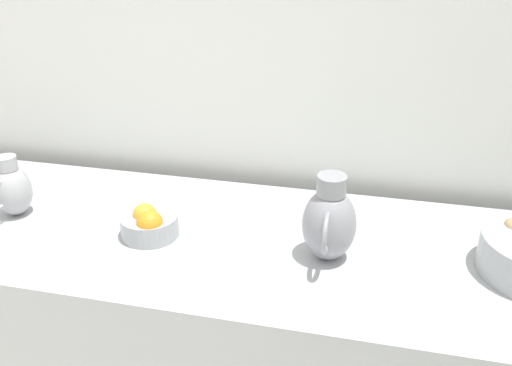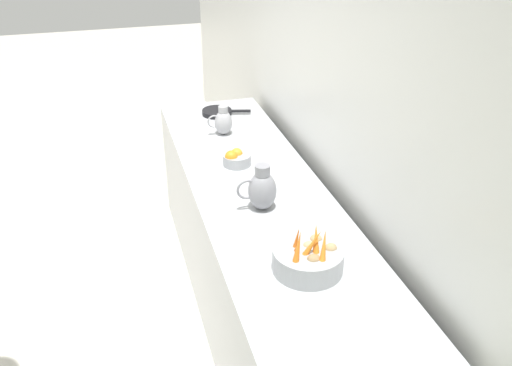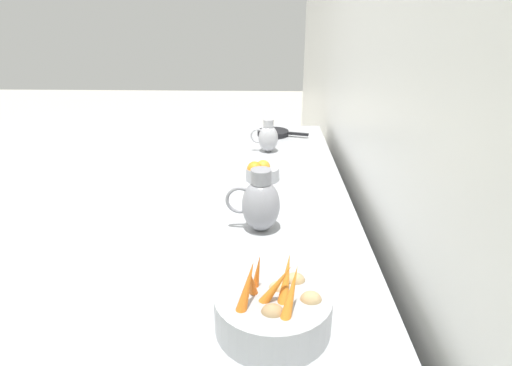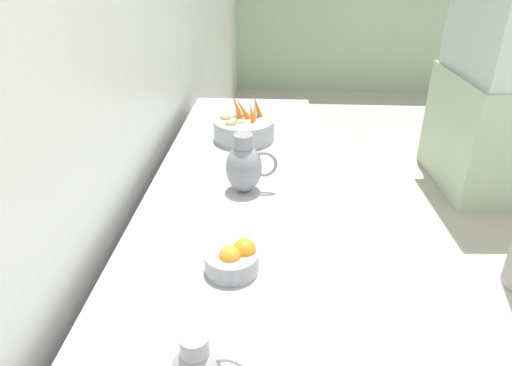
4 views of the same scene
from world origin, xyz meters
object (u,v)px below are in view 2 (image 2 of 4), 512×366
at_px(vegetable_colander, 308,258).
at_px(orange_bowl, 236,158).
at_px(skillet_on_counter, 218,112).
at_px(metal_pitcher_short, 223,122).
at_px(metal_pitcher_tall, 262,189).

height_order(vegetable_colander, orange_bowl, vegetable_colander).
bearing_deg(skillet_on_counter, metal_pitcher_short, 83.71).
relative_size(orange_bowl, metal_pitcher_short, 0.86).
bearing_deg(vegetable_colander, metal_pitcher_short, -89.14).
bearing_deg(vegetable_colander, metal_pitcher_tall, -85.08).
height_order(metal_pitcher_tall, skillet_on_counter, metal_pitcher_tall).
bearing_deg(orange_bowl, metal_pitcher_short, -93.73).
distance_m(orange_bowl, metal_pitcher_short, 0.48).
distance_m(orange_bowl, metal_pitcher_tall, 0.54).
relative_size(vegetable_colander, skillet_on_counter, 0.90).
height_order(metal_pitcher_tall, metal_pitcher_short, metal_pitcher_tall).
bearing_deg(metal_pitcher_short, vegetable_colander, 90.86).
xyz_separation_m(metal_pitcher_tall, metal_pitcher_short, (-0.02, -1.01, -0.02)).
bearing_deg(orange_bowl, metal_pitcher_tall, 90.67).
xyz_separation_m(vegetable_colander, skillet_on_counter, (-0.02, -1.94, -0.04)).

